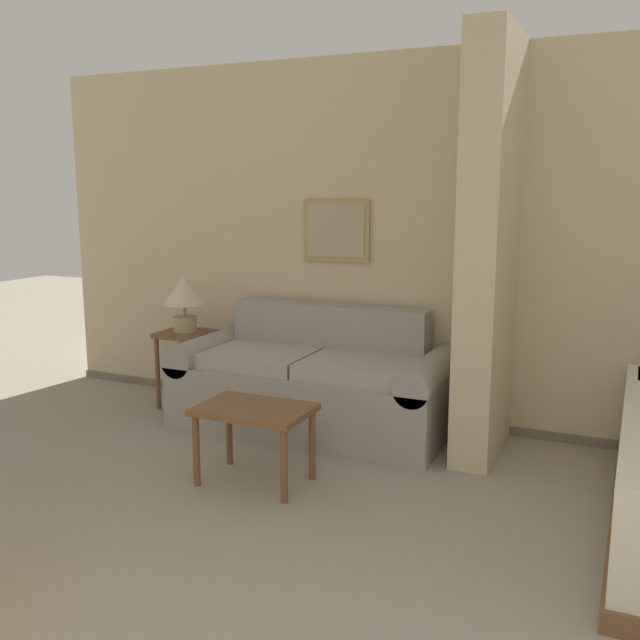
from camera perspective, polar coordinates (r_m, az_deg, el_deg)
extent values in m
cube|color=#CCB78E|center=(4.95, 16.70, 5.69)|extent=(7.67, 0.12, 2.60)
cube|color=#70644E|center=(5.13, 15.84, -8.64)|extent=(7.67, 0.02, 0.06)
cube|color=tan|center=(5.24, 1.30, 7.16)|extent=(0.52, 0.02, 0.45)
cube|color=tan|center=(5.22, 1.24, 7.15)|extent=(0.45, 0.01, 0.38)
cube|color=#CCB78E|center=(4.53, 13.36, 5.44)|extent=(0.24, 0.79, 2.60)
cube|color=gray|center=(5.04, -0.73, -6.31)|extent=(1.49, 0.84, 0.44)
cube|color=gray|center=(5.22, 0.75, -0.94)|extent=(1.49, 0.20, 0.40)
cube|color=gray|center=(5.44, -8.90, -5.17)|extent=(0.21, 0.84, 0.44)
cylinder|color=gray|center=(5.37, -8.98, -2.42)|extent=(0.23, 0.84, 0.23)
cube|color=gray|center=(4.76, 8.67, -7.45)|extent=(0.21, 0.84, 0.44)
cylinder|color=gray|center=(4.68, 8.76, -4.33)|extent=(0.23, 0.84, 0.23)
cube|color=#A49F94|center=(5.09, -4.79, -3.01)|extent=(0.72, 0.60, 0.10)
cube|color=#A49F94|center=(4.78, 3.06, -3.87)|extent=(0.72, 0.60, 0.10)
cube|color=brown|center=(4.10, -5.29, -7.15)|extent=(0.64, 0.44, 0.04)
cylinder|color=brown|center=(4.17, -9.87, -10.24)|extent=(0.04, 0.04, 0.42)
cylinder|color=brown|center=(3.90, -2.90, -11.59)|extent=(0.04, 0.04, 0.42)
cylinder|color=brown|center=(4.46, -7.27, -8.82)|extent=(0.04, 0.04, 0.42)
cylinder|color=brown|center=(4.20, -0.64, -9.94)|extent=(0.04, 0.04, 0.42)
cube|color=brown|center=(5.58, -10.71, -1.09)|extent=(0.38, 0.38, 0.04)
cylinder|color=brown|center=(5.61, -12.86, -4.21)|extent=(0.04, 0.04, 0.56)
cylinder|color=brown|center=(5.43, -10.19, -4.60)|extent=(0.04, 0.04, 0.56)
cylinder|color=brown|center=(5.86, -11.00, -3.52)|extent=(0.04, 0.04, 0.56)
cylinder|color=brown|center=(5.69, -8.39, -3.87)|extent=(0.04, 0.04, 0.56)
cylinder|color=tan|center=(5.56, -10.74, -0.31)|extent=(0.18, 0.18, 0.12)
cylinder|color=tan|center=(5.55, -10.78, 0.77)|extent=(0.02, 0.02, 0.09)
cone|color=beige|center=(5.52, -10.83, 2.41)|extent=(0.33, 0.33, 0.23)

